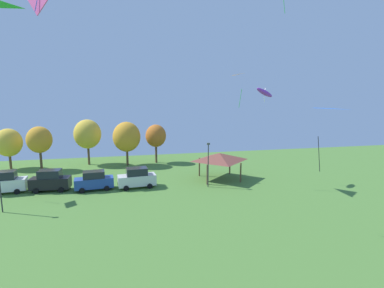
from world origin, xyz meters
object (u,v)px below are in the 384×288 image
object	(u,v)px
park_pavilion	(219,157)
parked_car_rightmost_in_row	(137,178)
kite_flying_3	(247,80)
kite_flying_5	(265,93)
parked_car_leftmost	(4,183)
treeline_tree_3	(127,137)
kite_flying_6	(311,123)
parked_car_second_from_left	(50,181)
treeline_tree_1	(39,140)
treeline_tree_0	(8,143)
light_post_0	(208,162)
treeline_tree_4	(156,136)
treeline_tree_2	(87,134)
parked_car_third_from_left	(94,181)

from	to	relation	value
park_pavilion	parked_car_rightmost_in_row	bearing A→B (deg)	-172.59
kite_flying_3	kite_flying_5	distance (m)	3.53
parked_car_leftmost	treeline_tree_3	size ratio (longest dim) A/B	0.69
kite_flying_3	parked_car_leftmost	xyz separation A→B (m)	(-28.50, 3.00, -11.79)
treeline_tree_3	kite_flying_5	bearing A→B (deg)	-36.73
kite_flying_5	kite_flying_6	bearing A→B (deg)	-101.96
kite_flying_6	parked_car_second_from_left	distance (m)	29.53
park_pavilion	treeline_tree_1	distance (m)	27.07
treeline_tree_0	kite_flying_3	bearing A→B (deg)	-26.11
treeline_tree_1	parked_car_leftmost	bearing A→B (deg)	-97.04
parked_car_second_from_left	treeline_tree_1	xyz separation A→B (m)	(-3.74, 10.93, 3.43)
kite_flying_5	treeline_tree_1	xyz separation A→B (m)	(-30.15, 12.48, -6.95)
light_post_0	treeline_tree_4	xyz separation A→B (m)	(-4.94, 14.95, 1.39)
kite_flying_5	parked_car_leftmost	world-z (taller)	kite_flying_5
kite_flying_5	treeline_tree_2	xyz separation A→B (m)	(-23.54, 14.92, -6.58)
parked_car_leftmost	treeline_tree_4	distance (m)	22.72
kite_flying_6	treeline_tree_3	size ratio (longest dim) A/B	0.60
kite_flying_5	treeline_tree_3	world-z (taller)	kite_flying_5
kite_flying_3	treeline_tree_3	distance (m)	21.87
kite_flying_5	parked_car_leftmost	xyz separation A→B (m)	(-31.47, 1.76, -10.35)
treeline_tree_0	treeline_tree_2	xyz separation A→B (m)	(11.52, 0.44, 0.94)
kite_flying_3	parked_car_rightmost_in_row	world-z (taller)	kite_flying_3
kite_flying_6	light_post_0	size ratio (longest dim) A/B	0.76
treeline_tree_2	treeline_tree_4	bearing A→B (deg)	-5.15
kite_flying_6	treeline_tree_0	bearing A→B (deg)	137.47
light_post_0	park_pavilion	bearing A→B (deg)	51.85
kite_flying_5	treeline_tree_4	distance (m)	20.05
parked_car_leftmost	light_post_0	size ratio (longest dim) A/B	0.88
kite_flying_5	treeline_tree_2	size ratio (longest dim) A/B	0.39
kite_flying_3	kite_flying_6	size ratio (longest dim) A/B	0.84
kite_flying_6	parked_car_rightmost_in_row	size ratio (longest dim) A/B	0.90
parked_car_rightmost_in_row	treeline_tree_4	size ratio (longest dim) A/B	0.73
treeline_tree_0	treeline_tree_3	distance (m)	17.78
parked_car_leftmost	parked_car_third_from_left	distance (m)	10.17
kite_flying_3	park_pavilion	size ratio (longest dim) A/B	0.61
parked_car_rightmost_in_row	treeline_tree_0	bearing A→B (deg)	138.20
kite_flying_3	treeline_tree_4	world-z (taller)	kite_flying_3
kite_flying_6	parked_car_third_from_left	world-z (taller)	kite_flying_6
kite_flying_5	treeline_tree_0	xyz separation A→B (m)	(-35.06, 14.48, -7.52)
parked_car_second_from_left	treeline_tree_3	size ratio (longest dim) A/B	0.65
treeline_tree_2	kite_flying_5	bearing A→B (deg)	-32.37
kite_flying_5	treeline_tree_0	distance (m)	38.67
light_post_0	treeline_tree_0	world-z (taller)	treeline_tree_0
parked_car_rightmost_in_row	treeline_tree_0	size ratio (longest dim) A/B	0.75
parked_car_leftmost	parked_car_third_from_left	xyz separation A→B (m)	(10.12, -0.99, -0.13)
parked_car_second_from_left	treeline_tree_2	size ratio (longest dim) A/B	0.62
parked_car_third_from_left	treeline_tree_3	size ratio (longest dim) A/B	0.65
parked_car_third_from_left	treeline_tree_2	xyz separation A→B (m)	(-2.19, 14.15, 3.90)
light_post_0	parked_car_third_from_left	bearing A→B (deg)	172.59
parked_car_leftmost	parked_car_second_from_left	world-z (taller)	parked_car_leftmost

